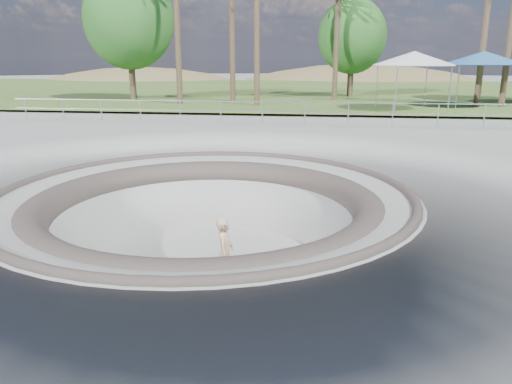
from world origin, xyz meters
TOP-DOWN VIEW (x-y plane):
  - ground at (0.00, 0.00)m, footprint 180.00×180.00m
  - skate_bowl at (0.00, 0.00)m, footprint 14.00×14.00m
  - grass_strip at (0.00, 34.00)m, footprint 180.00×36.00m
  - distant_hills at (3.78, 57.17)m, footprint 103.20×45.00m
  - safety_railing at (0.00, 12.00)m, footprint 25.00×0.06m
  - skateboard at (0.74, -1.31)m, footprint 0.83×0.43m
  - skater at (0.74, -1.31)m, footprint 0.40×0.60m
  - canopy_white at (7.75, 18.00)m, footprint 6.19×6.19m
  - canopy_blue at (12.10, 20.26)m, footprint 6.40×6.40m
  - bushy_tree_left at (-10.26, 22.26)m, footprint 6.08×5.53m
  - bushy_tree_mid at (4.80, 27.28)m, footprint 4.98×4.52m

SIDE VIEW (x-z plane):
  - distant_hills at x=3.78m, z-range -21.32..7.28m
  - skateboard at x=0.74m, z-range -1.88..-1.79m
  - skate_bowl at x=0.00m, z-range -3.88..0.22m
  - skater at x=0.74m, z-range -1.82..-0.18m
  - ground at x=0.00m, z-range 0.00..0.00m
  - grass_strip at x=0.00m, z-range 0.16..0.28m
  - safety_railing at x=0.00m, z-range 0.18..1.20m
  - canopy_white at x=7.75m, z-range 1.49..4.71m
  - canopy_blue at x=12.10m, z-range 1.50..4.75m
  - bushy_tree_mid at x=4.80m, z-range 1.03..8.21m
  - bushy_tree_left at x=-10.26m, z-range 1.23..10.00m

